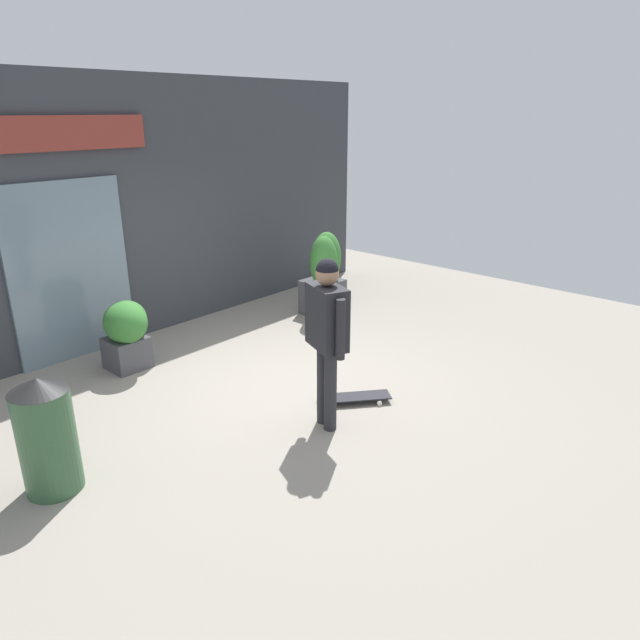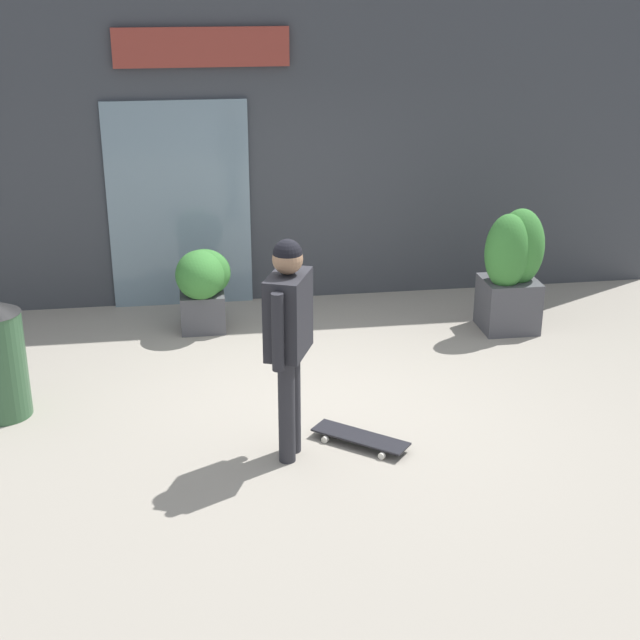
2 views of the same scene
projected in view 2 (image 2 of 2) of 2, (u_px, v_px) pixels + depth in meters
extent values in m
plane|color=gray|center=(316.00, 402.00, 8.07)|extent=(12.00, 12.00, 0.00)
cube|color=#383A3F|center=(278.00, 143.00, 10.07)|extent=(8.89, 0.25, 3.52)
cube|color=slate|center=(179.00, 206.00, 10.01)|extent=(1.54, 0.06, 2.27)
cube|color=maroon|center=(201.00, 47.00, 9.43)|extent=(1.82, 0.05, 0.40)
cylinder|color=#28282D|center=(292.00, 401.00, 7.11)|extent=(0.13, 0.13, 0.88)
cylinder|color=#28282D|center=(287.00, 410.00, 6.96)|extent=(0.13, 0.13, 0.88)
cube|color=#232328|center=(288.00, 314.00, 6.76)|extent=(0.42, 0.53, 0.62)
cylinder|color=#232328|center=(298.00, 306.00, 7.03)|extent=(0.09, 0.09, 0.59)
cylinder|color=#232328|center=(278.00, 332.00, 6.53)|extent=(0.09, 0.09, 0.59)
sphere|color=#997051|center=(288.00, 259.00, 6.61)|extent=(0.23, 0.23, 0.23)
sphere|color=black|center=(288.00, 254.00, 6.59)|extent=(0.22, 0.22, 0.22)
cube|color=black|center=(360.00, 437.00, 7.34)|extent=(0.76, 0.68, 0.02)
cylinder|color=silver|center=(396.00, 443.00, 7.32)|extent=(0.06, 0.06, 0.05)
cylinder|color=silver|center=(382.00, 456.00, 7.13)|extent=(0.06, 0.06, 0.05)
cylinder|color=silver|center=(340.00, 427.00, 7.57)|extent=(0.06, 0.06, 0.05)
cylinder|color=silver|center=(325.00, 439.00, 7.38)|extent=(0.06, 0.06, 0.05)
cube|color=#47474C|center=(203.00, 311.00, 9.62)|extent=(0.46, 0.45, 0.40)
ellipsoid|color=#387A33|center=(200.00, 275.00, 9.40)|extent=(0.51, 0.58, 0.51)
ellipsoid|color=#387A33|center=(204.00, 273.00, 9.47)|extent=(0.55, 0.41, 0.50)
cube|color=#47474C|center=(508.00, 304.00, 9.60)|extent=(0.56, 0.54, 0.55)
ellipsoid|color=#387A33|center=(507.00, 252.00, 9.27)|extent=(0.46, 0.40, 0.79)
ellipsoid|color=#387A33|center=(520.00, 248.00, 9.36)|extent=(0.51, 0.42, 0.82)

